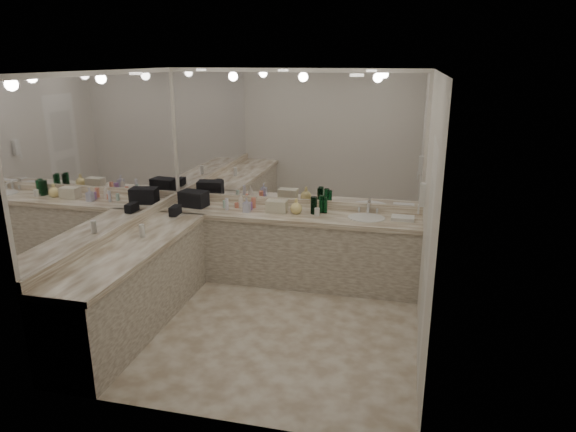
% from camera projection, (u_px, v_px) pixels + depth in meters
% --- Properties ---
extents(floor, '(3.20, 3.20, 0.00)m').
position_uv_depth(floor, '(262.00, 326.00, 5.43)').
color(floor, beige).
rests_on(floor, ground).
extents(ceiling, '(3.20, 3.20, 0.00)m').
position_uv_depth(ceiling, '(258.00, 71.00, 4.66)').
color(ceiling, white).
rests_on(ceiling, floor).
extents(wall_back, '(3.20, 0.02, 2.60)m').
position_uv_depth(wall_back, '(294.00, 176.00, 6.44)').
color(wall_back, silver).
rests_on(wall_back, floor).
extents(wall_left, '(0.02, 3.00, 2.60)m').
position_uv_depth(wall_left, '(115.00, 198.00, 5.40)').
color(wall_left, silver).
rests_on(wall_left, floor).
extents(wall_right, '(0.02, 3.00, 2.60)m').
position_uv_depth(wall_right, '(428.00, 219.00, 4.69)').
color(wall_right, silver).
rests_on(wall_right, floor).
extents(vanity_back_base, '(3.20, 0.60, 0.84)m').
position_uv_depth(vanity_back_base, '(288.00, 249.00, 6.42)').
color(vanity_back_base, beige).
rests_on(vanity_back_base, floor).
extents(vanity_back_top, '(3.20, 0.64, 0.06)m').
position_uv_depth(vanity_back_top, '(288.00, 215.00, 6.28)').
color(vanity_back_top, white).
rests_on(vanity_back_top, vanity_back_base).
extents(vanity_left_base, '(0.60, 2.40, 0.84)m').
position_uv_depth(vanity_left_base, '(133.00, 289.00, 5.31)').
color(vanity_left_base, beige).
rests_on(vanity_left_base, floor).
extents(vanity_left_top, '(0.64, 2.42, 0.06)m').
position_uv_depth(vanity_left_top, '(130.00, 249.00, 5.18)').
color(vanity_left_top, white).
rests_on(vanity_left_top, vanity_left_base).
extents(backsplash_back, '(3.20, 0.04, 0.10)m').
position_uv_depth(backsplash_back, '(293.00, 203.00, 6.53)').
color(backsplash_back, white).
rests_on(backsplash_back, vanity_back_top).
extents(backsplash_left, '(0.04, 3.00, 0.10)m').
position_uv_depth(backsplash_left, '(120.00, 230.00, 5.50)').
color(backsplash_left, white).
rests_on(backsplash_left, vanity_left_top).
extents(mirror_back, '(3.12, 0.01, 1.55)m').
position_uv_depth(mirror_back, '(294.00, 138.00, 6.29)').
color(mirror_back, white).
rests_on(mirror_back, wall_back).
extents(mirror_left, '(0.01, 2.92, 1.55)m').
position_uv_depth(mirror_left, '(111.00, 154.00, 5.26)').
color(mirror_left, white).
rests_on(mirror_left, wall_left).
extents(sink, '(0.44, 0.44, 0.03)m').
position_uv_depth(sink, '(366.00, 218.00, 6.07)').
color(sink, white).
rests_on(sink, vanity_back_top).
extents(faucet, '(0.24, 0.16, 0.14)m').
position_uv_depth(faucet, '(368.00, 208.00, 6.25)').
color(faucet, silver).
rests_on(faucet, vanity_back_top).
extents(wall_phone, '(0.06, 0.10, 0.24)m').
position_uv_depth(wall_phone, '(423.00, 195.00, 5.34)').
color(wall_phone, white).
rests_on(wall_phone, wall_right).
extents(door, '(0.02, 0.82, 2.10)m').
position_uv_depth(door, '(426.00, 265.00, 4.31)').
color(door, white).
rests_on(door, wall_right).
extents(black_toiletry_bag, '(0.37, 0.27, 0.20)m').
position_uv_depth(black_toiletry_bag, '(194.00, 199.00, 6.53)').
color(black_toiletry_bag, black).
rests_on(black_toiletry_bag, vanity_back_top).
extents(black_bag_spill, '(0.10, 0.20, 0.11)m').
position_uv_depth(black_bag_spill, '(175.00, 211.00, 6.16)').
color(black_bag_spill, black).
rests_on(black_bag_spill, vanity_left_top).
extents(cream_cosmetic_case, '(0.25, 0.16, 0.14)m').
position_uv_depth(cream_cosmetic_case, '(277.00, 206.00, 6.28)').
color(cream_cosmetic_case, beige).
rests_on(cream_cosmetic_case, vanity_back_top).
extents(hand_towel, '(0.27, 0.18, 0.04)m').
position_uv_depth(hand_towel, '(403.00, 218.00, 5.99)').
color(hand_towel, white).
rests_on(hand_towel, vanity_back_top).
extents(lotion_left, '(0.06, 0.06, 0.14)m').
position_uv_depth(lotion_left, '(142.00, 231.00, 5.41)').
color(lotion_left, white).
rests_on(lotion_left, vanity_left_top).
extents(soap_bottle_a, '(0.09, 0.09, 0.18)m').
position_uv_depth(soap_bottle_a, '(241.00, 201.00, 6.47)').
color(soap_bottle_a, white).
rests_on(soap_bottle_a, vanity_back_top).
extents(soap_bottle_b, '(0.08, 0.09, 0.18)m').
position_uv_depth(soap_bottle_b, '(247.00, 205.00, 6.28)').
color(soap_bottle_b, silver).
rests_on(soap_bottle_b, vanity_back_top).
extents(soap_bottle_c, '(0.15, 0.15, 0.19)m').
position_uv_depth(soap_bottle_c, '(296.00, 206.00, 6.22)').
color(soap_bottle_c, '#F9E088').
rests_on(soap_bottle_c, vanity_back_top).
extents(green_bottle_0, '(0.06, 0.06, 0.19)m').
position_uv_depth(green_bottle_0, '(325.00, 205.00, 6.25)').
color(green_bottle_0, '#0C5226').
rests_on(green_bottle_0, vanity_back_top).
extents(green_bottle_1, '(0.07, 0.07, 0.21)m').
position_uv_depth(green_bottle_1, '(322.00, 204.00, 6.26)').
color(green_bottle_1, '#0C5226').
rests_on(green_bottle_1, vanity_back_top).
extents(green_bottle_2, '(0.07, 0.07, 0.20)m').
position_uv_depth(green_bottle_2, '(314.00, 205.00, 6.25)').
color(green_bottle_2, '#0C5226').
rests_on(green_bottle_2, vanity_back_top).
extents(green_bottle_3, '(0.06, 0.06, 0.19)m').
position_uv_depth(green_bottle_3, '(314.00, 205.00, 6.25)').
color(green_bottle_3, '#0C5226').
rests_on(green_bottle_3, vanity_back_top).
extents(green_bottle_4, '(0.07, 0.07, 0.21)m').
position_uv_depth(green_bottle_4, '(313.00, 206.00, 6.20)').
color(green_bottle_4, '#0C5226').
rests_on(green_bottle_4, vanity_back_top).
extents(amenity_bottle_0, '(0.06, 0.06, 0.13)m').
position_uv_depth(amenity_bottle_0, '(254.00, 203.00, 6.47)').
color(amenity_bottle_0, '#E57F66').
rests_on(amenity_bottle_0, vanity_back_top).
extents(amenity_bottle_1, '(0.06, 0.06, 0.10)m').
position_uv_depth(amenity_bottle_1, '(279.00, 209.00, 6.24)').
color(amenity_bottle_1, white).
rests_on(amenity_bottle_1, vanity_back_top).
extents(amenity_bottle_2, '(0.04, 0.04, 0.10)m').
position_uv_depth(amenity_bottle_2, '(225.00, 204.00, 6.48)').
color(amenity_bottle_2, silver).
rests_on(amenity_bottle_2, vanity_back_top).
extents(amenity_bottle_3, '(0.07, 0.07, 0.09)m').
position_uv_depth(amenity_bottle_3, '(317.00, 212.00, 6.15)').
color(amenity_bottle_3, white).
rests_on(amenity_bottle_3, vanity_back_top).
extents(amenity_bottle_4, '(0.06, 0.06, 0.13)m').
position_uv_depth(amenity_bottle_4, '(196.00, 200.00, 6.60)').
color(amenity_bottle_4, '#E57F66').
rests_on(amenity_bottle_4, vanity_back_top).
extents(amenity_bottle_5, '(0.06, 0.06, 0.10)m').
position_uv_depth(amenity_bottle_5, '(250.00, 206.00, 6.39)').
color(amenity_bottle_5, '#9966B2').
rests_on(amenity_bottle_5, vanity_back_top).
extents(amenity_bottle_6, '(0.06, 0.06, 0.07)m').
position_uv_depth(amenity_bottle_6, '(237.00, 205.00, 6.48)').
color(amenity_bottle_6, '#E57F66').
rests_on(amenity_bottle_6, vanity_back_top).
extents(amenity_bottle_7, '(0.04, 0.04, 0.15)m').
position_uv_depth(amenity_bottle_7, '(227.00, 204.00, 6.37)').
color(amenity_bottle_7, silver).
rests_on(amenity_bottle_7, vanity_back_top).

